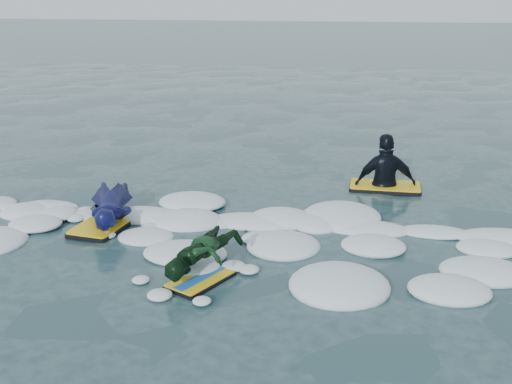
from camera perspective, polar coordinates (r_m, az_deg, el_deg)
ground at (r=8.51m, az=-7.25°, el=-6.02°), size 120.00×120.00×0.00m
foam_band at (r=9.43m, az=-5.48°, el=-3.53°), size 12.00×3.10×0.30m
prone_woman_unit at (r=9.93m, az=-12.82°, el=-1.30°), size 1.16×1.92×0.47m
prone_child_unit at (r=7.92m, az=-4.68°, el=-5.81°), size 1.04×1.41×0.50m
waiting_rider_unit at (r=11.51m, az=11.40°, el=0.56°), size 1.25×0.71×1.85m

